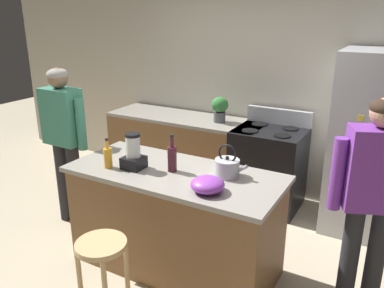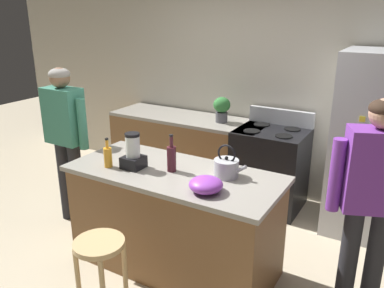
{
  "view_description": "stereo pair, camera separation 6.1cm",
  "coord_description": "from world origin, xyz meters",
  "px_view_note": "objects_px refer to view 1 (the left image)",
  "views": [
    {
      "loc": [
        1.6,
        -2.55,
        2.18
      ],
      "look_at": [
        0.0,
        0.3,
        1.06
      ],
      "focal_mm": 36.94,
      "sensor_mm": 36.0,
      "label": 1
    },
    {
      "loc": [
        1.66,
        -2.51,
        2.18
      ],
      "look_at": [
        0.0,
        0.3,
        1.06
      ],
      "focal_mm": 36.94,
      "sensor_mm": 36.0,
      "label": 2
    }
  ],
  "objects_px": {
    "person_by_island_left": "(64,132)",
    "tea_kettle": "(227,167)",
    "bottle_soda": "(108,157)",
    "bottle_wine": "(172,158)",
    "blender_appliance": "(133,154)",
    "refrigerator": "(381,147)",
    "mixing_bowl": "(208,185)",
    "stove_range": "(268,167)",
    "person_by_sink_right": "(373,191)",
    "potted_plant": "(220,108)",
    "bar_stool": "(102,260)",
    "kitchen_island": "(175,220)"
  },
  "relations": [
    {
      "from": "kitchen_island",
      "to": "tea_kettle",
      "type": "xyz_separation_m",
      "value": [
        0.42,
        0.13,
        0.53
      ]
    },
    {
      "from": "kitchen_island",
      "to": "potted_plant",
      "type": "relative_size",
      "value": 6.01
    },
    {
      "from": "bar_stool",
      "to": "tea_kettle",
      "type": "bearing_deg",
      "value": 60.38
    },
    {
      "from": "kitchen_island",
      "to": "refrigerator",
      "type": "height_order",
      "value": "refrigerator"
    },
    {
      "from": "stove_range",
      "to": "potted_plant",
      "type": "bearing_deg",
      "value": 177.71
    },
    {
      "from": "bottle_soda",
      "to": "stove_range",
      "type": "bearing_deg",
      "value": 64.01
    },
    {
      "from": "bottle_soda",
      "to": "refrigerator",
      "type": "bearing_deg",
      "value": 40.89
    },
    {
      "from": "potted_plant",
      "to": "mixing_bowl",
      "type": "relative_size",
      "value": 1.19
    },
    {
      "from": "blender_appliance",
      "to": "bottle_soda",
      "type": "bearing_deg",
      "value": -154.96
    },
    {
      "from": "person_by_island_left",
      "to": "tea_kettle",
      "type": "xyz_separation_m",
      "value": [
        1.81,
        -0.0,
        -0.01
      ]
    },
    {
      "from": "kitchen_island",
      "to": "stove_range",
      "type": "xyz_separation_m",
      "value": [
        0.31,
        1.52,
        0.01
      ]
    },
    {
      "from": "person_by_sink_right",
      "to": "stove_range",
      "type": "bearing_deg",
      "value": 131.35
    },
    {
      "from": "bottle_wine",
      "to": "blender_appliance",
      "type": "bearing_deg",
      "value": -161.83
    },
    {
      "from": "potted_plant",
      "to": "bar_stool",
      "type": "bearing_deg",
      "value": -84.58
    },
    {
      "from": "bottle_wine",
      "to": "tea_kettle",
      "type": "xyz_separation_m",
      "value": [
        0.44,
        0.13,
        -0.04
      ]
    },
    {
      "from": "bar_stool",
      "to": "person_by_island_left",
      "type": "bearing_deg",
      "value": 144.15
    },
    {
      "from": "bottle_soda",
      "to": "tea_kettle",
      "type": "relative_size",
      "value": 0.93
    },
    {
      "from": "kitchen_island",
      "to": "person_by_island_left",
      "type": "relative_size",
      "value": 1.1
    },
    {
      "from": "refrigerator",
      "to": "person_by_sink_right",
      "type": "xyz_separation_m",
      "value": [
        0.06,
        -1.31,
        0.09
      ]
    },
    {
      "from": "potted_plant",
      "to": "tea_kettle",
      "type": "distance_m",
      "value": 1.61
    },
    {
      "from": "refrigerator",
      "to": "mixing_bowl",
      "type": "bearing_deg",
      "value": -120.76
    },
    {
      "from": "bar_stool",
      "to": "person_by_sink_right",
      "type": "bearing_deg",
      "value": 31.79
    },
    {
      "from": "stove_range",
      "to": "person_by_island_left",
      "type": "height_order",
      "value": "person_by_island_left"
    },
    {
      "from": "bar_stool",
      "to": "tea_kettle",
      "type": "height_order",
      "value": "tea_kettle"
    },
    {
      "from": "blender_appliance",
      "to": "mixing_bowl",
      "type": "xyz_separation_m",
      "value": [
        0.75,
        -0.1,
        -0.07
      ]
    },
    {
      "from": "kitchen_island",
      "to": "bottle_wine",
      "type": "relative_size",
      "value": 5.71
    },
    {
      "from": "tea_kettle",
      "to": "kitchen_island",
      "type": "bearing_deg",
      "value": -162.82
    },
    {
      "from": "person_by_sink_right",
      "to": "bottle_soda",
      "type": "height_order",
      "value": "person_by_sink_right"
    },
    {
      "from": "person_by_island_left",
      "to": "bottle_wine",
      "type": "bearing_deg",
      "value": -5.42
    },
    {
      "from": "stove_range",
      "to": "potted_plant",
      "type": "relative_size",
      "value": 3.63
    },
    {
      "from": "person_by_sink_right",
      "to": "blender_appliance",
      "type": "xyz_separation_m",
      "value": [
        -1.82,
        -0.29,
        0.04
      ]
    },
    {
      "from": "person_by_island_left",
      "to": "bottle_soda",
      "type": "distance_m",
      "value": 0.92
    },
    {
      "from": "stove_range",
      "to": "potted_plant",
      "type": "xyz_separation_m",
      "value": [
        -0.64,
        0.03,
        0.62
      ]
    },
    {
      "from": "person_by_sink_right",
      "to": "bottle_wine",
      "type": "distance_m",
      "value": 1.51
    },
    {
      "from": "person_by_island_left",
      "to": "person_by_sink_right",
      "type": "distance_m",
      "value": 2.87
    },
    {
      "from": "bottle_wine",
      "to": "bar_stool",
      "type": "bearing_deg",
      "value": -96.47
    },
    {
      "from": "stove_range",
      "to": "person_by_sink_right",
      "type": "relative_size",
      "value": 0.66
    },
    {
      "from": "kitchen_island",
      "to": "stove_range",
      "type": "distance_m",
      "value": 1.56
    },
    {
      "from": "bar_stool",
      "to": "potted_plant",
      "type": "xyz_separation_m",
      "value": [
        -0.22,
        2.35,
        0.58
      ]
    },
    {
      "from": "person_by_island_left",
      "to": "person_by_sink_right",
      "type": "xyz_separation_m",
      "value": [
        2.87,
        0.06,
        0.0
      ]
    },
    {
      "from": "bottle_soda",
      "to": "tea_kettle",
      "type": "height_order",
      "value": "tea_kettle"
    },
    {
      "from": "tea_kettle",
      "to": "person_by_sink_right",
      "type": "bearing_deg",
      "value": 3.24
    },
    {
      "from": "tea_kettle",
      "to": "refrigerator",
      "type": "bearing_deg",
      "value": 53.64
    },
    {
      "from": "kitchen_island",
      "to": "mixing_bowl",
      "type": "relative_size",
      "value": 7.16
    },
    {
      "from": "refrigerator",
      "to": "mixing_bowl",
      "type": "height_order",
      "value": "refrigerator"
    },
    {
      "from": "tea_kettle",
      "to": "bar_stool",
      "type": "bearing_deg",
      "value": -119.62
    },
    {
      "from": "person_by_island_left",
      "to": "bottle_wine",
      "type": "xyz_separation_m",
      "value": [
        1.37,
        -0.13,
        0.03
      ]
    },
    {
      "from": "mixing_bowl",
      "to": "bottle_soda",
      "type": "bearing_deg",
      "value": 179.55
    },
    {
      "from": "stove_range",
      "to": "tea_kettle",
      "type": "relative_size",
      "value": 3.95
    },
    {
      "from": "stove_range",
      "to": "tea_kettle",
      "type": "distance_m",
      "value": 1.49
    }
  ]
}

